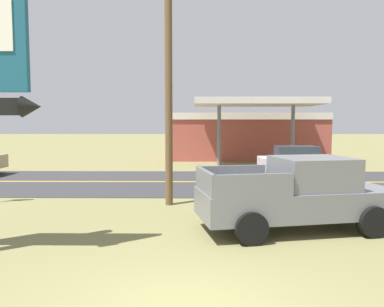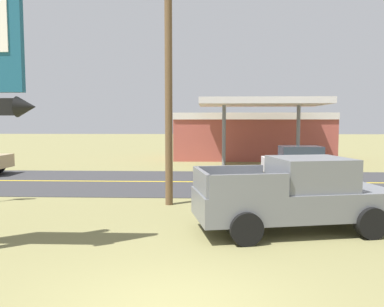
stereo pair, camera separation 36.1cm
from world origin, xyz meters
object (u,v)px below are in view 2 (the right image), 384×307
utility_pole (169,75)px  gas_station (251,134)px  pickup_grey_parked_on_lawn (296,195)px  car_white_near_lane (303,161)px

utility_pole → gas_station: (4.81, 17.50, -2.56)m
utility_pole → pickup_grey_parked_on_lawn: utility_pole is taller
gas_station → car_white_near_lane: bearing=-81.5°
gas_station → pickup_grey_parked_on_lawn: (-1.11, -20.64, -0.98)m
pickup_grey_parked_on_lawn → car_white_near_lane: size_ratio=1.31×
gas_station → pickup_grey_parked_on_lawn: 20.69m
utility_pole → pickup_grey_parked_on_lawn: bearing=-40.3°
gas_station → pickup_grey_parked_on_lawn: gas_station is taller
utility_pole → gas_station: bearing=74.6°
car_white_near_lane → pickup_grey_parked_on_lawn: bearing=-104.6°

